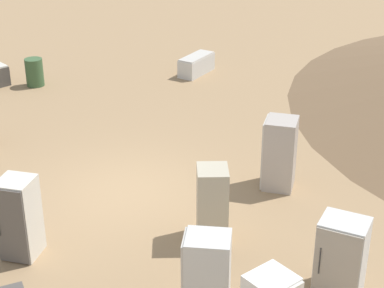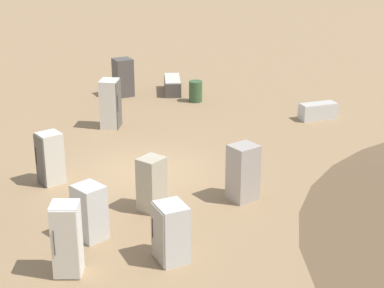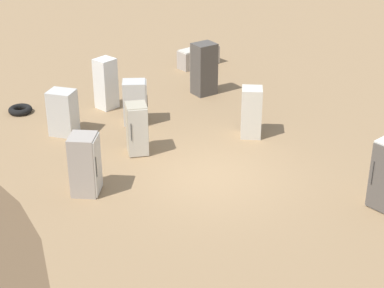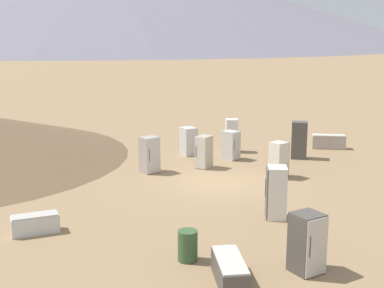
% 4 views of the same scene
% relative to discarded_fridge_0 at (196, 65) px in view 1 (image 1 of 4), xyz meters
% --- Properties ---
extents(ground_plane, '(1000.00, 1000.00, 0.00)m').
position_rel_discarded_fridge_0_xyz_m(ground_plane, '(6.08, 5.70, -0.31)').
color(ground_plane, '#937551').
extents(discarded_fridge_0, '(1.60, 1.11, 0.63)m').
position_rel_discarded_fridge_0_xyz_m(discarded_fridge_0, '(0.00, 0.00, 0.00)').
color(discarded_fridge_0, silver).
rests_on(discarded_fridge_0, ground_plane).
extents(discarded_fridge_3, '(0.87, 0.91, 1.54)m').
position_rel_discarded_fridge_0_xyz_m(discarded_fridge_3, '(5.61, 8.28, 0.45)').
color(discarded_fridge_3, '#B2A88E').
rests_on(discarded_fridge_3, ground_plane).
extents(discarded_fridge_6, '(1.00, 1.00, 1.65)m').
position_rel_discarded_fridge_0_xyz_m(discarded_fridge_6, '(3.12, 7.47, 0.51)').
color(discarded_fridge_6, '#A89E93').
rests_on(discarded_fridge_6, ground_plane).
extents(discarded_fridge_7, '(0.92, 0.91, 1.59)m').
position_rel_discarded_fridge_0_xyz_m(discarded_fridge_7, '(8.89, 6.64, 0.48)').
color(discarded_fridge_7, beige).
rests_on(discarded_fridge_7, ground_plane).
extents(discarded_fridge_8, '(0.98, 1.01, 1.45)m').
position_rel_discarded_fridge_0_xyz_m(discarded_fridge_8, '(4.87, 10.94, 0.41)').
color(discarded_fridge_8, silver).
rests_on(discarded_fridge_8, ground_plane).
extents(discarded_fridge_10, '(0.99, 0.98, 1.44)m').
position_rel_discarded_fridge_0_xyz_m(discarded_fridge_10, '(7.01, 9.97, 0.41)').
color(discarded_fridge_10, silver).
rests_on(discarded_fridge_10, ground_plane).
extents(rusty_barrel, '(0.56, 0.56, 0.90)m').
position_rel_discarded_fridge_0_xyz_m(rusty_barrel, '(4.93, -2.07, 0.13)').
color(rusty_barrel, '#385633').
rests_on(rusty_barrel, ground_plane).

